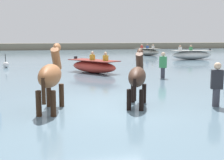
% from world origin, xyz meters
% --- Properties ---
extents(ground_plane, '(120.00, 120.00, 0.00)m').
position_xyz_m(ground_plane, '(0.00, 0.00, 0.00)').
color(ground_plane, '#84755B').
extents(water_surface, '(90.00, 90.00, 0.38)m').
position_xyz_m(water_surface, '(0.00, 10.00, 0.19)').
color(water_surface, slate).
rests_on(water_surface, ground).
extents(horse_lead_chestnut, '(0.92, 1.98, 2.15)m').
position_xyz_m(horse_lead_chestnut, '(-1.70, -0.01, 1.27)').
color(horse_lead_chestnut, brown).
rests_on(horse_lead_chestnut, ground).
extents(horse_trailing_dark_bay, '(1.08, 1.77, 1.98)m').
position_xyz_m(horse_trailing_dark_bay, '(0.70, -0.09, 1.17)').
color(horse_trailing_dark_bay, '#382319').
rests_on(horse_trailing_dark_bay, ground).
extents(boat_mid_channel, '(3.86, 1.50, 1.29)m').
position_xyz_m(boat_mid_channel, '(11.72, 15.81, 0.78)').
color(boat_mid_channel, silver).
rests_on(boat_mid_channel, water_surface).
extents(boat_far_offshore, '(2.39, 3.77, 1.24)m').
position_xyz_m(boat_far_offshore, '(10.25, 22.86, 0.77)').
color(boat_far_offshore, '#B2AD9E').
rests_on(boat_far_offshore, water_surface).
extents(boat_distant_west, '(2.73, 3.37, 1.19)m').
position_xyz_m(boat_distant_west, '(1.09, 8.12, 0.74)').
color(boat_distant_west, '#BC382D').
rests_on(boat_distant_west, water_surface).
extents(person_spectator_far, '(0.37, 0.32, 1.63)m').
position_xyz_m(person_spectator_far, '(2.83, -0.76, 0.87)').
color(person_spectator_far, '#383842').
rests_on(person_spectator_far, ground).
extents(person_onlooker_right, '(0.37, 0.37, 1.63)m').
position_xyz_m(person_onlooker_right, '(3.87, 5.03, 0.87)').
color(person_onlooker_right, '#383842').
rests_on(person_onlooker_right, ground).
extents(channel_buoy, '(0.39, 0.39, 0.89)m').
position_xyz_m(channel_buoy, '(-3.92, 12.24, 0.58)').
color(channel_buoy, silver).
rests_on(channel_buoy, water_surface).
extents(far_shoreline, '(80.00, 2.40, 1.45)m').
position_xyz_m(far_shoreline, '(0.00, 41.47, 0.72)').
color(far_shoreline, gray).
rests_on(far_shoreline, ground).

